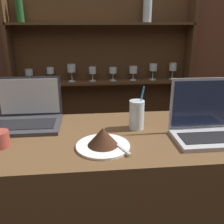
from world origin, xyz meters
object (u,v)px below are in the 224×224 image
Objects in this scene: laptop_near at (28,115)px; coffee_cup at (0,139)px; laptop_far at (206,124)px; cake_plate at (103,139)px; water_glass at (137,115)px.

coffee_cup is at bearing -104.20° from laptop_near.
laptop_far is at bearing -16.02° from laptop_near.
water_glass is (0.17, 0.18, 0.04)m from cake_plate.
laptop_near reaches higher than water_glass.
water_glass is 0.61m from coffee_cup.
laptop_far reaches higher than coffee_cup.
laptop_far reaches higher than water_glass.
coffee_cup is (-0.60, -0.13, -0.04)m from water_glass.
laptop_near is at bearing 75.80° from coffee_cup.
water_glass is (-0.29, 0.12, 0.01)m from laptop_far.
coffee_cup is at bearing -179.62° from laptop_far.
laptop_far is at bearing 0.38° from coffee_cup.
cake_plate is at bearing -39.00° from laptop_near.
cake_plate is at bearing -173.29° from laptop_far.
coffee_cup is at bearing -167.68° from water_glass.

